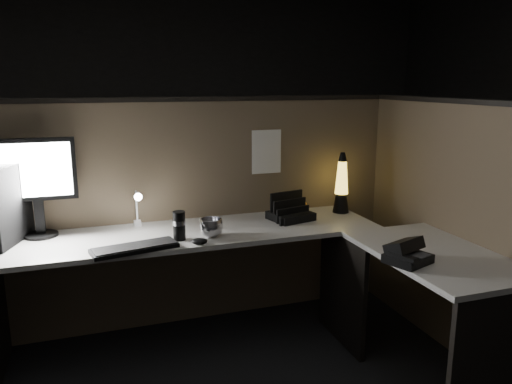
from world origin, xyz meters
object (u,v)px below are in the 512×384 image
object	(u,v)px
monitor	(36,178)
keyboard	(135,248)
desk_phone	(406,253)
pc_tower	(0,204)
lava_lamp	(342,188)

from	to	relation	value
monitor	keyboard	world-z (taller)	monitor
monitor	desk_phone	bearing A→B (deg)	-30.62
pc_tower	lava_lamp	xyz separation A→B (m)	(2.14, -0.03, -0.05)
pc_tower	monitor	world-z (taller)	monitor
pc_tower	lava_lamp	distance (m)	2.14
desk_phone	pc_tower	bearing A→B (deg)	132.39
lava_lamp	desk_phone	xyz separation A→B (m)	(-0.16, -0.99, -0.13)
keyboard	lava_lamp	distance (m)	1.50
keyboard	desk_phone	distance (m)	1.43
pc_tower	lava_lamp	world-z (taller)	pc_tower
pc_tower	keyboard	world-z (taller)	pc_tower
monitor	keyboard	xyz separation A→B (m)	(0.50, -0.45, -0.34)
pc_tower	desk_phone	size ratio (longest dim) A/B	1.75
monitor	pc_tower	bearing A→B (deg)	-162.09
keyboard	desk_phone	world-z (taller)	desk_phone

